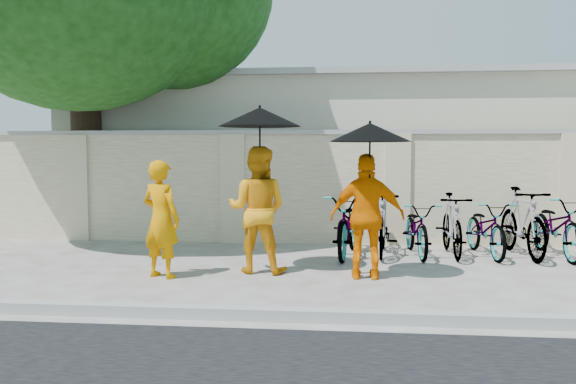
{
  "coord_description": "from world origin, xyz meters",
  "views": [
    {
      "loc": [
        1.03,
        -7.14,
        1.66
      ],
      "look_at": [
        0.24,
        0.89,
        1.1
      ],
      "focal_mm": 35.0,
      "sensor_mm": 36.0,
      "label": 1
    }
  ],
  "objects": [
    {
      "name": "ground",
      "position": [
        0.0,
        0.0,
        0.0
      ],
      "size": [
        80.0,
        80.0,
        0.0
      ],
      "primitive_type": "plane",
      "color": "#ADADAC"
    },
    {
      "name": "kerb",
      "position": [
        0.0,
        -1.7,
        0.06
      ],
      "size": [
        40.0,
        0.16,
        0.12
      ],
      "primitive_type": "cube",
      "color": "#969696",
      "rests_on": "ground"
    },
    {
      "name": "compound_wall",
      "position": [
        1.0,
        3.2,
        1.0
      ],
      "size": [
        20.0,
        0.3,
        2.0
      ],
      "primitive_type": "cube",
      "color": "beige",
      "rests_on": "ground"
    },
    {
      "name": "building_behind",
      "position": [
        2.0,
        7.0,
        1.6
      ],
      "size": [
        14.0,
        6.0,
        3.2
      ],
      "primitive_type": "cube",
      "color": "beige",
      "rests_on": "ground"
    },
    {
      "name": "monk_left",
      "position": [
        -1.38,
        0.08,
        0.78
      ],
      "size": [
        0.67,
        0.57,
        1.57
      ],
      "primitive_type": "imported",
      "rotation": [
        0.0,
        0.0,
        2.75
      ],
      "color": "orange",
      "rests_on": "ground"
    },
    {
      "name": "monk_center",
      "position": [
        -0.15,
        0.53,
        0.88
      ],
      "size": [
        0.93,
        0.76,
        1.76
      ],
      "primitive_type": "imported",
      "rotation": [
        0.0,
        0.0,
        3.02
      ],
      "color": "orange",
      "rests_on": "ground"
    },
    {
      "name": "parasol_center",
      "position": [
        -0.1,
        0.45,
        2.15
      ],
      "size": [
        1.12,
        1.12,
        1.29
      ],
      "color": "black",
      "rests_on": "ground"
    },
    {
      "name": "monk_right",
      "position": [
        1.35,
        0.26,
        0.83
      ],
      "size": [
        0.97,
        0.41,
        1.66
      ],
      "primitive_type": "imported",
      "rotation": [
        0.0,
        0.0,
        3.14
      ],
      "color": "orange",
      "rests_on": "ground"
    },
    {
      "name": "parasol_right",
      "position": [
        1.37,
        0.18,
        1.93
      ],
      "size": [
        1.06,
        1.06,
        1.11
      ],
      "color": "black",
      "rests_on": "ground"
    },
    {
      "name": "bike_0",
      "position": [
        1.12,
        1.88,
        0.5
      ],
      "size": [
        0.91,
        1.98,
        1.0
      ],
      "primitive_type": "imported",
      "rotation": [
        0.0,
        0.0,
        -0.13
      ],
      "color": "gray",
      "rests_on": "ground"
    },
    {
      "name": "bike_1",
      "position": [
        1.68,
        2.03,
        0.54
      ],
      "size": [
        0.68,
        1.83,
        1.07
      ],
      "primitive_type": "imported",
      "rotation": [
        0.0,
        0.0,
        -0.1
      ],
      "color": "gray",
      "rests_on": "ground"
    },
    {
      "name": "bike_2",
      "position": [
        2.23,
        2.02,
        0.44
      ],
      "size": [
        0.68,
        1.69,
        0.87
      ],
      "primitive_type": "imported",
      "rotation": [
        0.0,
        0.0,
        0.06
      ],
      "color": "gray",
      "rests_on": "ground"
    },
    {
      "name": "bike_3",
      "position": [
        2.78,
        2.05,
        0.51
      ],
      "size": [
        0.51,
        1.69,
        1.01
      ],
      "primitive_type": "imported",
      "rotation": [
        0.0,
        0.0,
        -0.02
      ],
      "color": "gray",
      "rests_on": "ground"
    },
    {
      "name": "bike_4",
      "position": [
        3.33,
        2.1,
        0.45
      ],
      "size": [
        0.76,
        1.75,
        0.89
      ],
      "primitive_type": "imported",
      "rotation": [
        0.0,
        0.0,
        0.1
      ],
      "color": "gray",
      "rests_on": "ground"
    },
    {
      "name": "bike_5",
      "position": [
        3.88,
        2.08,
        0.56
      ],
      "size": [
        0.66,
        1.89,
        1.11
      ],
      "primitive_type": "imported",
      "rotation": [
        0.0,
        0.0,
        0.07
      ],
      "color": "gray",
      "rests_on": "ground"
    },
    {
      "name": "bike_6",
      "position": [
        4.43,
        2.12,
        0.49
      ],
      "size": [
        0.74,
        1.9,
        0.98
      ],
      "primitive_type": "imported",
      "rotation": [
        0.0,
        0.0,
        0.05
      ],
      "color": "gray",
      "rests_on": "ground"
    }
  ]
}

